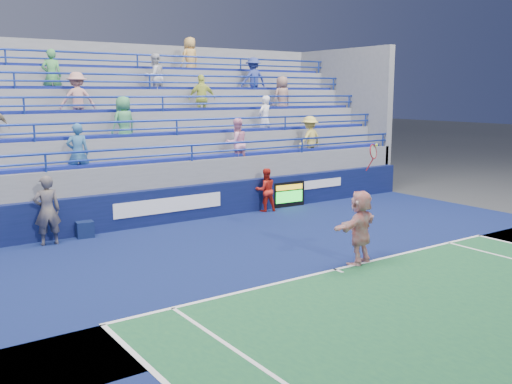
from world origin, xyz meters
TOP-DOWN VIEW (x-y plane):
  - ground at (0.00, 0.00)m, footprint 120.00×120.00m
  - sponsor_wall at (0.00, 6.50)m, footprint 18.00×0.32m
  - bleacher_stand at (-0.00, 10.27)m, footprint 18.00×5.60m
  - serve_speed_board at (3.63, 6.37)m, footprint 1.30×0.23m
  - judge_chair at (-3.69, 6.24)m, footprint 0.52×0.52m
  - tennis_player at (0.83, 0.08)m, footprint 1.71×0.95m
  - line_judge at (-4.73, 5.97)m, footprint 0.71×0.49m
  - ball_girl at (2.52, 6.20)m, footprint 0.84×0.73m

SIDE VIEW (x-z plane):
  - ground at x=0.00m, z-range 0.00..0.00m
  - judge_chair at x=-3.69m, z-range -0.15..0.67m
  - serve_speed_board at x=3.63m, z-range 0.00..0.90m
  - sponsor_wall at x=0.00m, z-range 0.00..1.10m
  - ball_girl at x=2.52m, z-range 0.00..1.48m
  - tennis_player at x=0.83m, z-range -0.53..2.30m
  - line_judge at x=-4.73m, z-range 0.00..1.87m
  - bleacher_stand at x=0.00m, z-range -1.52..4.61m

